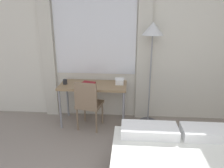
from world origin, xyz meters
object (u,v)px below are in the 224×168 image
at_px(standing_lamp, 152,40).
at_px(mug, 65,82).
at_px(desk_chair, 88,102).
at_px(telephone, 120,81).
at_px(book, 88,83).
at_px(desk, 93,88).

bearing_deg(standing_lamp, mug, -176.42).
bearing_deg(mug, standing_lamp, 3.58).
xyz_separation_m(desk_chair, standing_lamp, (1.04, 0.29, 1.01)).
relative_size(telephone, mug, 1.90).
bearing_deg(telephone, mug, -175.15).
bearing_deg(mug, book, 8.60).
height_order(standing_lamp, mug, standing_lamp).
relative_size(telephone, book, 0.62).
xyz_separation_m(desk, mug, (-0.49, -0.03, 0.11)).
relative_size(desk_chair, mug, 10.37).
xyz_separation_m(book, mug, (-0.40, -0.06, 0.03)).
bearing_deg(desk, mug, -177.04).
distance_m(desk_chair, telephone, 0.65).
bearing_deg(book, mug, -171.40).
bearing_deg(standing_lamp, desk_chair, -164.24).
bearing_deg(desk_chair, desk, 87.54).
distance_m(book, mug, 0.40).
height_order(telephone, book, telephone).
relative_size(desk_chair, standing_lamp, 0.49).
distance_m(standing_lamp, mug, 1.64).
distance_m(desk, desk_chair, 0.29).
height_order(book, mug, mug).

